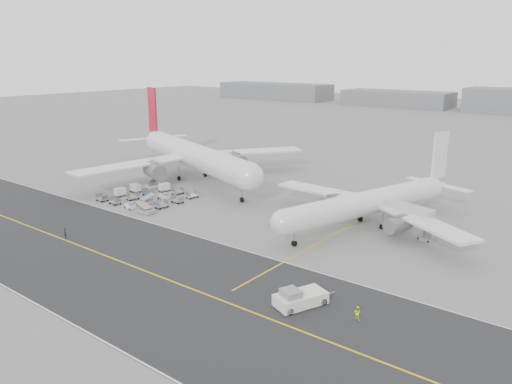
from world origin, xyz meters
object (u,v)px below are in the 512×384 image
Objects in this scene: airliner_a at (192,155)px; airliner_b at (371,202)px; jet_bridge at (400,211)px; pushback_tug at (299,298)px; ground_crew_b at (357,313)px; ground_crew_a at (65,233)px.

airliner_b is (54.35, -6.35, -1.80)m from airliner_a.
jet_bridge is at bearing 22.59° from airliner_b.
airliner_a is 74.43m from pushback_tug.
pushback_tug is at bearing 13.55° from ground_crew_b.
ground_crew_b is at bearing -50.15° from airliner_b.
airliner_a is at bearing -27.39° from ground_crew_b.
airliner_b is at bearing 123.78° from pushback_tug.
jet_bridge is 7.74× the size of ground_crew_a.
jet_bridge reaches higher than ground_crew_a.
airliner_b is 23.88× the size of ground_crew_a.
ground_crew_b is (8.96, -34.84, -3.00)m from jet_bridge.
ground_crew_b is at bearing -59.84° from jet_bridge.
jet_bridge reaches higher than ground_crew_b.
jet_bridge is at bearing -74.94° from airliner_a.
airliner_b reaches higher than jet_bridge.
pushback_tug is at bearing -103.90° from airliner_a.
pushback_tug is 4.66× the size of ground_crew_a.
airliner_b is 5.12× the size of pushback_tug.
pushback_tug is 7.78m from ground_crew_b.
ground_crew_a is (-40.35, -40.29, -3.78)m from airliner_b.
ground_crew_a is (14.00, -46.64, -5.58)m from airliner_a.
ground_crew_b is (54.82, 5.99, -0.05)m from ground_crew_a.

